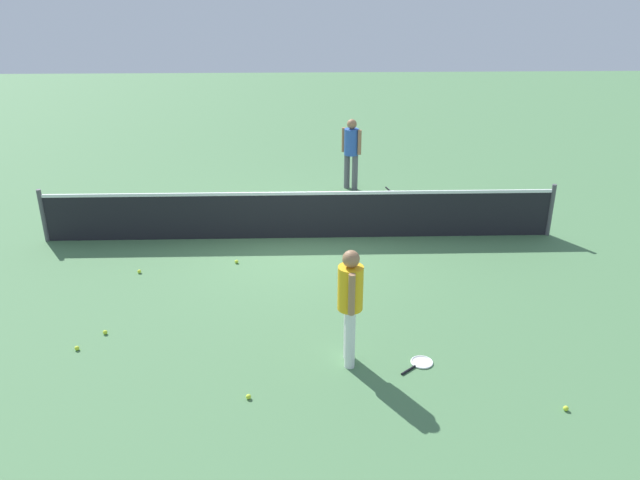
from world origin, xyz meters
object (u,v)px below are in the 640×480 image
Objects in this scene: tennis_ball_midcourt at (105,332)px; tennis_ball_stray_left at (566,408)px; tennis_ball_baseline at (139,271)px; player_far_side at (351,148)px; tennis_racket_far_player at (392,193)px; tennis_ball_stray_right at (248,397)px; tennis_ball_by_net at (237,262)px; tennis_ball_near_player at (77,348)px; player_near_side at (350,298)px; tennis_racket_near_player at (421,363)px.

tennis_ball_stray_left is (6.19, -1.94, 0.00)m from tennis_ball_midcourt.
tennis_ball_midcourt and tennis_ball_baseline have the same top height.
tennis_racket_far_player is (0.96, -0.36, -1.00)m from player_far_side.
player_far_side is 25.76× the size of tennis_ball_stray_right.
tennis_ball_near_player is at bearing -126.11° from tennis_ball_by_net.
tennis_ball_by_net reaches higher than tennis_racket_far_player.
player_far_side is 25.76× the size of tennis_ball_by_net.
tennis_ball_baseline is (-4.09, -4.42, -0.98)m from player_far_side.
tennis_racket_far_player is 9.19× the size of tennis_ball_baseline.
tennis_ball_baseline is (-1.69, -0.35, 0.00)m from tennis_ball_by_net.
player_far_side is at bearing 76.75° from tennis_ball_stray_right.
tennis_racket_far_player is 8.44m from tennis_ball_near_player.
player_near_side reaches higher than tennis_ball_stray_right.
tennis_ball_baseline is (-5.05, -4.07, 0.02)m from tennis_racket_far_player.
tennis_ball_stray_right is (-1.33, -0.78, -0.98)m from player_near_side.
tennis_ball_stray_right is at bearing -58.65° from tennis_ball_baseline.
tennis_ball_stray_left reaches higher than tennis_racket_near_player.
tennis_racket_far_player is 9.19× the size of tennis_ball_midcourt.
tennis_ball_stray_right is (2.25, -1.59, 0.00)m from tennis_ball_midcourt.
player_near_side is 7.13m from tennis_racket_far_player.
tennis_ball_by_net is (-2.40, -4.07, -0.98)m from player_far_side.
tennis_ball_near_player is at bearing 155.03° from tennis_ball_stray_right.
player_near_side is at bearing -12.84° from tennis_ball_midcourt.
tennis_ball_midcourt is 1.00× the size of tennis_ball_stray_left.
player_near_side is 3.80m from tennis_ball_midcourt.
tennis_racket_far_player is 9.19× the size of tennis_ball_by_net.
player_near_side is 4.01m from tennis_ball_near_player.
tennis_ball_near_player is at bearing 166.74° from tennis_ball_stray_left.
tennis_ball_stray_left is at bearing -5.03° from tennis_ball_stray_right.
tennis_ball_by_net and tennis_ball_stray_right have the same top height.
player_near_side is 3.80m from tennis_ball_by_net.
tennis_racket_near_player is at bearing -4.45° from player_near_side.
player_near_side is 25.76× the size of tennis_ball_stray_left.
tennis_ball_stray_left is (6.14, -3.95, 0.00)m from tennis_ball_baseline.
tennis_ball_near_player is 1.00× the size of tennis_ball_by_net.
player_near_side and player_far_side have the same top height.
player_near_side is 25.76× the size of tennis_ball_baseline.
player_near_side is 1.00× the size of player_far_side.
tennis_ball_by_net is at bearing -132.08° from tennis_racket_far_player.
tennis_ball_near_player is 1.00× the size of tennis_ball_stray_left.
player_far_side reaches higher than tennis_racket_near_player.
tennis_ball_midcourt is at bearing -91.41° from tennis_ball_baseline.
tennis_ball_baseline and tennis_ball_stray_right have the same top height.
tennis_ball_near_player is 1.00× the size of tennis_ball_baseline.
tennis_ball_stray_left is 1.00× the size of tennis_ball_stray_right.
tennis_ball_near_player is (-3.87, 0.40, -0.98)m from player_near_side.
player_near_side is 25.76× the size of tennis_ball_by_net.
tennis_racket_near_player is 5.37m from tennis_ball_baseline.
tennis_racket_near_player is 1.93m from tennis_ball_stray_left.
tennis_ball_near_player is 1.00× the size of tennis_ball_midcourt.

